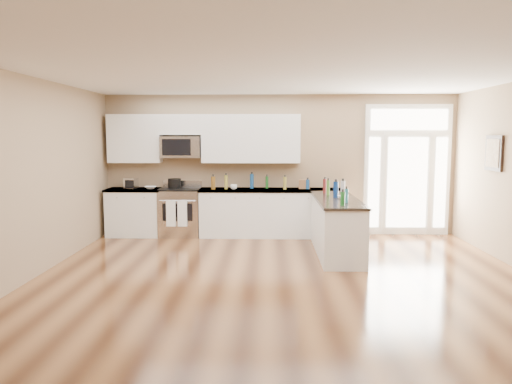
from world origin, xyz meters
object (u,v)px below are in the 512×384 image
kitchen_range (180,212)px  toaster_oven (131,183)px  peninsula_cabinet (336,228)px  stockpot (174,183)px

kitchen_range → toaster_oven: 1.13m
toaster_oven → kitchen_range: bearing=14.0°
peninsula_cabinet → kitchen_range: bearing=153.4°
kitchen_range → stockpot: (-0.12, 0.06, 0.57)m
kitchen_range → stockpot: stockpot is taller
peninsula_cabinet → stockpot: size_ratio=8.84×
stockpot → toaster_oven: (-0.86, -0.03, -0.01)m
kitchen_range → stockpot: bearing=155.0°
peninsula_cabinet → stockpot: 3.42m
kitchen_range → stockpot: 0.59m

